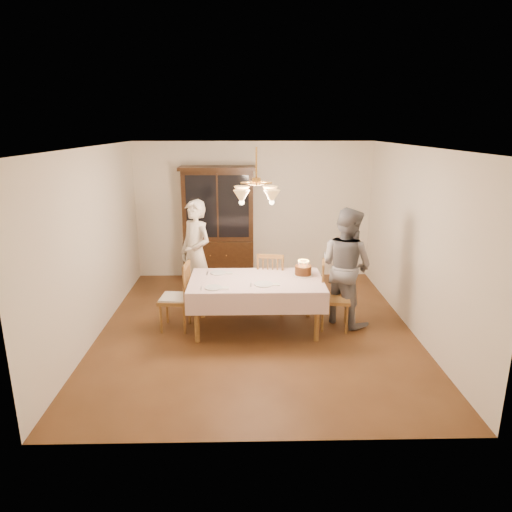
{
  "coord_description": "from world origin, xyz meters",
  "views": [
    {
      "loc": [
        -0.14,
        -6.15,
        2.87
      ],
      "look_at": [
        0.0,
        0.2,
        1.05
      ],
      "focal_mm": 32.0,
      "sensor_mm": 36.0,
      "label": 1
    }
  ],
  "objects_px": {
    "dining_table": "(256,284)",
    "china_hutch": "(219,227)",
    "elderly_woman": "(196,254)",
    "birthday_cake": "(303,271)",
    "chair_far_side": "(271,285)"
  },
  "relations": [
    {
      "from": "elderly_woman",
      "to": "chair_far_side",
      "type": "bearing_deg",
      "value": 28.9
    },
    {
      "from": "dining_table",
      "to": "china_hutch",
      "type": "xyz_separation_m",
      "value": [
        -0.66,
        2.25,
        0.36
      ]
    },
    {
      "from": "dining_table",
      "to": "china_hutch",
      "type": "height_order",
      "value": "china_hutch"
    },
    {
      "from": "chair_far_side",
      "to": "birthday_cake",
      "type": "relative_size",
      "value": 3.33
    },
    {
      "from": "birthday_cake",
      "to": "chair_far_side",
      "type": "bearing_deg",
      "value": 134.23
    },
    {
      "from": "elderly_woman",
      "to": "birthday_cake",
      "type": "bearing_deg",
      "value": 19.03
    },
    {
      "from": "elderly_woman",
      "to": "dining_table",
      "type": "bearing_deg",
      "value": -0.58
    },
    {
      "from": "dining_table",
      "to": "elderly_woman",
      "type": "bearing_deg",
      "value": 134.55
    },
    {
      "from": "dining_table",
      "to": "chair_far_side",
      "type": "height_order",
      "value": "chair_far_side"
    },
    {
      "from": "dining_table",
      "to": "elderly_woman",
      "type": "height_order",
      "value": "elderly_woman"
    },
    {
      "from": "china_hutch",
      "to": "birthday_cake",
      "type": "bearing_deg",
      "value": -57.03
    },
    {
      "from": "china_hutch",
      "to": "chair_far_side",
      "type": "xyz_separation_m",
      "value": [
        0.91,
        -1.63,
        -0.6
      ]
    },
    {
      "from": "chair_far_side",
      "to": "birthday_cake",
      "type": "height_order",
      "value": "chair_far_side"
    },
    {
      "from": "chair_far_side",
      "to": "china_hutch",
      "type": "bearing_deg",
      "value": 119.19
    },
    {
      "from": "dining_table",
      "to": "chair_far_side",
      "type": "bearing_deg",
      "value": 68.33
    }
  ]
}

